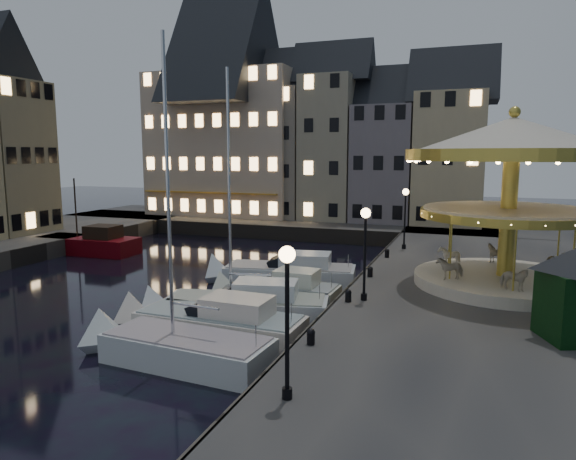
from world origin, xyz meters
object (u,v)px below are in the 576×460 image
at_px(bollard_d, 387,253).
at_px(motorboat_b, 211,324).
at_px(motorboat_c, 238,306).
at_px(red_fishing_boat, 90,245).
at_px(bollard_c, 370,271).
at_px(streetlamp_c, 405,210).
at_px(streetlamp_a, 287,301).
at_px(streetlamp_b, 365,241).
at_px(motorboat_a, 175,349).
at_px(motorboat_d, 277,293).
at_px(bollard_a, 311,336).
at_px(bollard_b, 348,295).
at_px(carousel, 511,170).
at_px(motorboat_e, 284,273).

height_order(bollard_d, motorboat_b, motorboat_b).
distance_m(motorboat_c, red_fishing_boat, 21.27).
bearing_deg(bollard_c, streetlamp_c, 86.19).
relative_size(streetlamp_a, streetlamp_c, 1.00).
relative_size(streetlamp_b, motorboat_a, 0.33).
height_order(motorboat_d, red_fishing_boat, red_fishing_boat).
relative_size(streetlamp_c, bollard_a, 7.32).
relative_size(motorboat_c, motorboat_d, 1.74).
distance_m(bollard_a, motorboat_b, 5.85).
xyz_separation_m(streetlamp_a, motorboat_c, (-5.78, 9.02, -3.34)).
xyz_separation_m(streetlamp_a, bollard_c, (-0.60, 14.50, -2.41)).
bearing_deg(motorboat_b, streetlamp_b, 31.40).
bearing_deg(motorboat_c, bollard_a, -44.14).
distance_m(bollard_b, motorboat_b, 6.13).
bearing_deg(bollard_d, motorboat_d, -118.94).
bearing_deg(motorboat_c, bollard_b, 5.27).
bearing_deg(carousel, streetlamp_c, 125.08).
distance_m(motorboat_a, motorboat_b, 2.76).
xyz_separation_m(bollard_a, motorboat_c, (-5.18, 5.02, -0.92)).
height_order(motorboat_a, motorboat_d, motorboat_a).
bearing_deg(motorboat_b, motorboat_e, 92.20).
xyz_separation_m(red_fishing_boat, carousel, (30.07, -5.10, 6.36)).
relative_size(streetlamp_a, red_fishing_boat, 0.51).
height_order(motorboat_c, motorboat_e, motorboat_c).
bearing_deg(motorboat_d, bollard_b, -30.20).
relative_size(bollard_d, red_fishing_boat, 0.07).
bearing_deg(bollard_c, red_fishing_boat, 166.83).
height_order(motorboat_e, carousel, carousel).
distance_m(motorboat_a, red_fishing_boat, 24.37).
distance_m(bollard_d, motorboat_e, 6.83).
height_order(streetlamp_a, bollard_b, streetlamp_a).
height_order(bollard_c, red_fishing_boat, red_fishing_boat).
distance_m(bollard_b, motorboat_c, 5.28).
bearing_deg(bollard_a, motorboat_e, 114.63).
bearing_deg(bollard_d, streetlamp_c, 80.27).
xyz_separation_m(streetlamp_a, motorboat_b, (-5.83, 6.44, -3.37)).
bearing_deg(bollard_b, carousel, 38.92).
relative_size(bollard_a, motorboat_a, 0.05).
distance_m(streetlamp_c, bollard_d, 4.29).
height_order(bollard_a, bollard_d, same).
height_order(bollard_c, motorboat_a, motorboat_a).
height_order(motorboat_c, motorboat_d, motorboat_c).
bearing_deg(streetlamp_b, red_fishing_boat, 157.43).
bearing_deg(streetlamp_c, bollard_a, -91.76).
bearing_deg(bollard_d, bollard_b, -90.00).
bearing_deg(motorboat_a, carousel, 43.13).
distance_m(motorboat_e, carousel, 13.91).
relative_size(streetlamp_c, motorboat_a, 0.33).
relative_size(motorboat_a, red_fishing_boat, 1.52).
distance_m(bollard_c, red_fishing_boat, 24.06).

